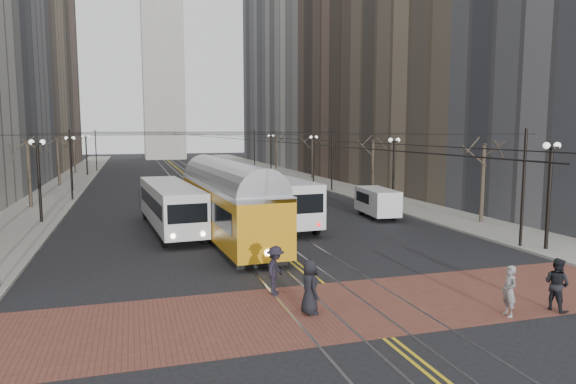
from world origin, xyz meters
TOP-DOWN VIEW (x-y plane):
  - ground at (0.00, 0.00)m, footprint 260.00×260.00m
  - sidewalk_left at (-15.00, 45.00)m, footprint 5.00×140.00m
  - sidewalk_right at (15.00, 45.00)m, footprint 5.00×140.00m
  - crosswalk_band at (0.00, -4.00)m, footprint 25.00×6.00m
  - streetcar_rails at (0.00, 45.00)m, footprint 4.80×130.00m
  - centre_lines at (0.00, 45.00)m, footprint 0.42×130.00m
  - building_left_far at (-25.50, 86.00)m, footprint 16.00×20.00m
  - building_right_mid at (25.50, 46.00)m, footprint 16.00×20.00m
  - building_right_midfar at (27.50, 66.00)m, footprint 20.00×20.00m
  - building_right_far at (25.50, 86.00)m, footprint 16.00×20.00m
  - lamp_posts at (-0.00, 28.75)m, footprint 27.60×57.20m
  - street_trees at (0.00, 35.25)m, footprint 31.68×53.28m
  - trolley_wires at (0.00, 34.83)m, footprint 25.96×120.00m
  - transit_bus at (-5.21, 12.93)m, footprint 3.49×12.33m
  - streetcar at (-2.11, 9.22)m, footprint 3.73×15.58m
  - rear_bus at (1.80, 13.72)m, footprint 3.50×12.69m
  - cargo_van at (9.93, 13.48)m, footprint 2.34×5.06m
  - sedan_grey at (7.12, 35.54)m, footprint 1.69×3.97m
  - sedan_silver at (4.12, 41.95)m, footprint 2.11×4.78m
  - pedestrian_a at (-1.64, -4.24)m, footprint 0.68×1.00m
  - pedestrian_b at (4.95, -6.50)m, footprint 0.51×0.71m
  - pedestrian_c at (7.02, -6.50)m, footprint 0.92×1.07m
  - pedestrian_d at (-2.21, -1.78)m, footprint 1.27×1.45m

SIDE VIEW (x-z plane):
  - ground at x=0.00m, z-range 0.00..0.00m
  - streetcar_rails at x=0.00m, z-range 0.00..0.01m
  - crosswalk_band at x=0.00m, z-range 0.00..0.01m
  - centre_lines at x=0.00m, z-range 0.01..0.01m
  - sidewalk_left at x=-15.00m, z-range 0.00..0.15m
  - sidewalk_right at x=15.00m, z-range 0.00..0.15m
  - sedan_grey at x=7.12m, z-range 0.00..1.34m
  - sedan_silver at x=4.12m, z-range 0.00..1.53m
  - pedestrian_b at x=4.95m, z-range 0.01..1.82m
  - pedestrian_c at x=7.02m, z-range 0.01..1.94m
  - pedestrian_d at x=-2.21m, z-range 0.01..1.95m
  - pedestrian_a at x=-1.64m, z-range 0.01..1.98m
  - cargo_van at x=9.93m, z-range 0.00..2.17m
  - transit_bus at x=-5.21m, z-range 0.00..3.04m
  - rear_bus at x=1.80m, z-range 0.00..3.27m
  - streetcar at x=-2.11m, z-range 0.00..3.64m
  - street_trees at x=0.00m, z-range 0.00..5.60m
  - lamp_posts at x=0.00m, z-range 0.00..5.60m
  - trolley_wires at x=0.00m, z-range 0.47..7.07m
  - building_right_mid at x=25.50m, z-range 0.00..34.00m
  - building_left_far at x=-25.50m, z-range 0.00..40.00m
  - building_right_far at x=25.50m, z-range 0.00..40.00m
  - building_right_midfar at x=27.50m, z-range 0.00..52.00m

